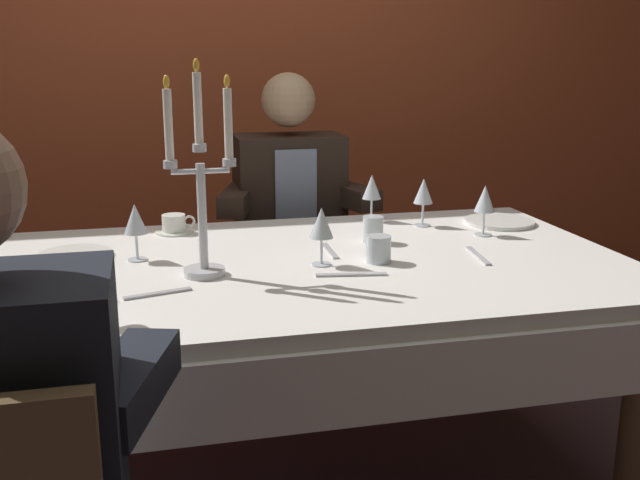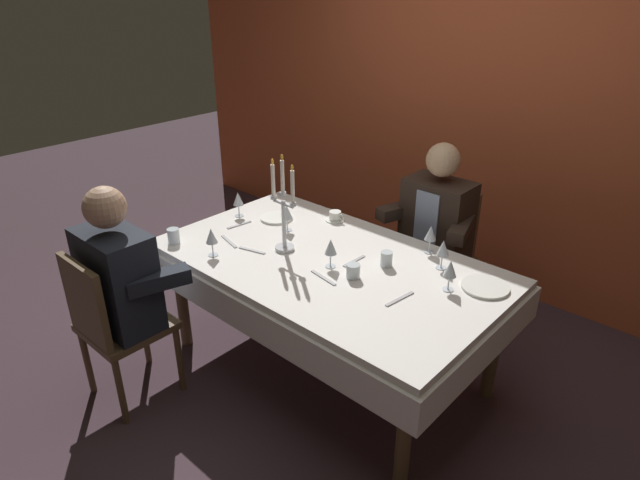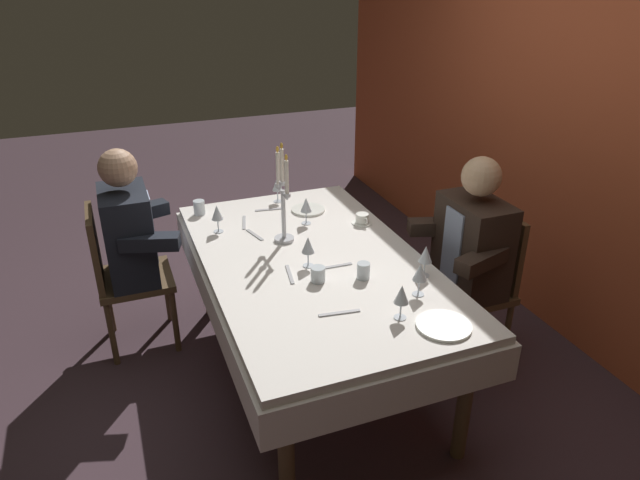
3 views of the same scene
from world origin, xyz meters
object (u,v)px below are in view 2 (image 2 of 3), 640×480
water_tumbler_1 (353,271)px  wine_glass_2 (211,237)px  wine_glass_5 (443,249)px  dinner_plate_0 (277,218)px  wine_glass_0 (287,213)px  coffee_cup_0 (335,216)px  seated_diner_0 (117,279)px  wine_glass_3 (331,247)px  seated_diner_1 (437,220)px  dinner_plate_1 (485,287)px  candelabra (284,213)px  wine_glass_1 (431,234)px  water_tumbler_2 (386,259)px  dining_table (328,278)px  wine_glass_4 (238,199)px  water_tumbler_0 (173,236)px  wine_glass_6 (450,270)px

water_tumbler_1 → wine_glass_2: bearing=-155.7°
wine_glass_5 → dinner_plate_0: bearing=-173.0°
wine_glass_0 → coffee_cup_0: (0.12, 0.31, -0.09)m
wine_glass_2 → seated_diner_0: seated_diner_0 is taller
wine_glass_3 → seated_diner_1: 0.95m
dinner_plate_1 → wine_glass_3: 0.81m
wine_glass_2 → seated_diner_1: 1.45m
wine_glass_2 → seated_diner_0: bearing=-108.0°
candelabra → wine_glass_0: size_ratio=3.43×
wine_glass_2 → wine_glass_1: bearing=43.9°
wine_glass_2 → water_tumbler_2: bearing=34.9°
dinner_plate_0 → wine_glass_3: (0.68, -0.25, 0.11)m
dining_table → candelabra: bearing=-164.1°
wine_glass_3 → wine_glass_4: 0.90m
candelabra → wine_glass_2: bearing=-127.8°
dining_table → dinner_plate_0: dinner_plate_0 is taller
candelabra → water_tumbler_0: candelabra is taller
dinner_plate_0 → dinner_plate_1: (1.39, 0.11, 0.00)m
dinner_plate_0 → wine_glass_5: size_ratio=1.27×
dining_table → wine_glass_0: size_ratio=11.83×
wine_glass_5 → seated_diner_0: size_ratio=0.13×
water_tumbler_0 → seated_diner_0: bearing=-73.0°
wine_glass_0 → wine_glass_4: 0.39m
dinner_plate_1 → water_tumbler_1: (-0.55, -0.36, 0.03)m
dining_table → wine_glass_3: wine_glass_3 is taller
wine_glass_3 → water_tumbler_0: wine_glass_3 is taller
wine_glass_1 → wine_glass_6: size_ratio=1.00×
candelabra → wine_glass_6: bearing=14.5°
dinner_plate_1 → wine_glass_0: wine_glass_0 is taller
wine_glass_0 → water_tumbler_0: (-0.37, -0.56, -0.07)m
seated_diner_1 → water_tumbler_0: bearing=-125.8°
dinner_plate_0 → water_tumbler_0: water_tumbler_0 is taller
wine_glass_0 → wine_glass_2: size_ratio=1.00×
water_tumbler_0 → wine_glass_3: bearing=24.5°
dining_table → wine_glass_0: wine_glass_0 is taller
dining_table → coffee_cup_0: 0.55m
seated_diner_1 → wine_glass_6: bearing=-55.5°
wine_glass_2 → water_tumbler_0: 0.31m
wine_glass_3 → wine_glass_4: size_ratio=1.00×
dining_table → seated_diner_1: bearing=80.0°
candelabra → seated_diner_1: bearing=66.5°
candelabra → seated_diner_0: candelabra is taller
wine_glass_2 → seated_diner_0: 0.53m
wine_glass_6 → coffee_cup_0: bearing=164.6°
water_tumbler_2 → wine_glass_4: bearing=-175.1°
candelabra → dinner_plate_0: candelabra is taller
dinner_plate_0 → wine_glass_0: 0.22m
wine_glass_2 → water_tumbler_2: size_ratio=1.98×
candelabra → wine_glass_3: candelabra is taller
dinner_plate_0 → coffee_cup_0: 0.38m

